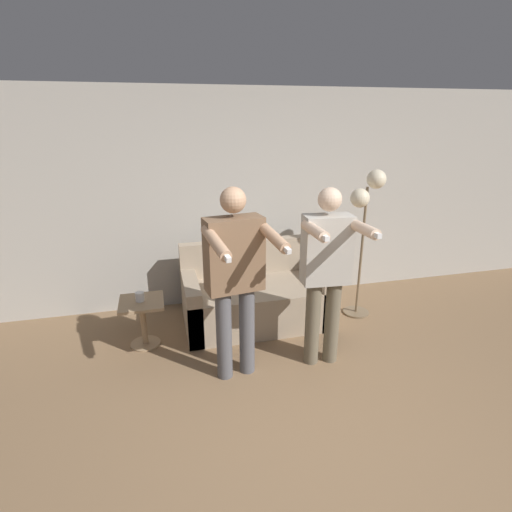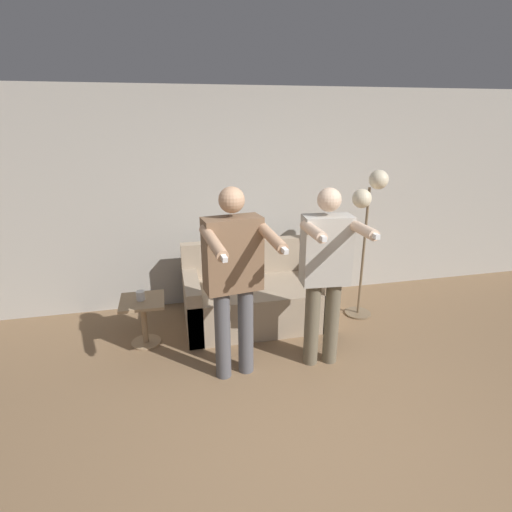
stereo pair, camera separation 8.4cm
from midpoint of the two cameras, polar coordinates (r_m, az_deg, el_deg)
name	(u,v)px [view 1 (the left image)]	position (r m, az deg, el deg)	size (l,w,h in m)	color
ground_plane	(338,478)	(3.07, 10.72, -28.74)	(16.00, 16.00, 0.00)	#846647
wall_back	(242,200)	(4.95, -2.50, 8.04)	(10.00, 0.05, 2.60)	#B7B2A8
couch	(255,297)	(4.63, -0.72, -5.94)	(1.62, 0.90, 0.88)	tan
person_left	(235,272)	(3.39, -3.71, -2.35)	(0.62, 0.73, 1.74)	#56565B
person_right	(326,267)	(3.63, 9.37, -1.63)	(0.54, 0.70, 1.70)	#6B604C
cat	(249,233)	(4.71, -1.58, 3.30)	(0.44, 0.14, 0.18)	silver
floor_lamp	(367,205)	(4.62, 15.00, 7.11)	(0.39, 0.31, 1.72)	#756047
side_table	(143,314)	(4.30, -16.45, -7.90)	(0.44, 0.44, 0.50)	#A38460
cup	(140,297)	(4.22, -16.82, -5.59)	(0.09, 0.09, 0.09)	white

